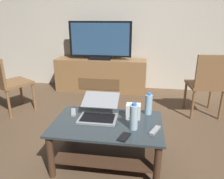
% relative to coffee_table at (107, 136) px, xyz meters
% --- Properties ---
extents(ground_plane, '(7.68, 7.68, 0.00)m').
position_rel_coffee_table_xyz_m(ground_plane, '(-0.05, 0.06, -0.29)').
color(ground_plane, brown).
extents(back_wall, '(6.40, 0.12, 2.80)m').
position_rel_coffee_table_xyz_m(back_wall, '(-0.05, 2.42, 1.11)').
color(back_wall, beige).
rests_on(back_wall, ground).
extents(coffee_table, '(1.01, 0.64, 0.43)m').
position_rel_coffee_table_xyz_m(coffee_table, '(0.00, 0.00, 0.00)').
color(coffee_table, '#2D383D').
rests_on(coffee_table, ground).
extents(media_cabinet, '(1.68, 0.43, 0.61)m').
position_rel_coffee_table_xyz_m(media_cabinet, '(-0.48, 2.10, 0.01)').
color(media_cabinet, olive).
rests_on(media_cabinet, ground).
extents(television, '(1.13, 0.20, 0.68)m').
position_rel_coffee_table_xyz_m(television, '(-0.48, 2.07, 0.64)').
color(television, black).
rests_on(television, media_cabinet).
extents(dining_chair, '(0.48, 0.48, 0.90)m').
position_rel_coffee_table_xyz_m(dining_chair, '(1.18, 1.21, 0.21)').
color(dining_chair, brown).
rests_on(dining_chair, ground).
extents(side_chair, '(0.60, 0.60, 0.84)m').
position_rel_coffee_table_xyz_m(side_chair, '(-1.60, 0.92, 0.19)').
color(side_chair, brown).
rests_on(side_chair, ground).
extents(laptop, '(0.36, 0.41, 0.18)m').
position_rel_coffee_table_xyz_m(laptop, '(-0.10, 0.12, 0.20)').
color(laptop, gray).
rests_on(laptop, coffee_table).
extents(router_box, '(0.14, 0.10, 0.14)m').
position_rel_coffee_table_xyz_m(router_box, '(0.23, 0.13, 0.21)').
color(router_box, white).
rests_on(router_box, coffee_table).
extents(water_bottle_near, '(0.07, 0.07, 0.22)m').
position_rel_coffee_table_xyz_m(water_bottle_near, '(0.38, 0.25, 0.24)').
color(water_bottle_near, '#99C6E5').
rests_on(water_bottle_near, coffee_table).
extents(water_bottle_far, '(0.07, 0.07, 0.24)m').
position_rel_coffee_table_xyz_m(water_bottle_far, '(0.24, -0.08, 0.25)').
color(water_bottle_far, silver).
rests_on(water_bottle_far, coffee_table).
extents(cell_phone, '(0.11, 0.15, 0.01)m').
position_rel_coffee_table_xyz_m(cell_phone, '(0.18, -0.23, 0.14)').
color(cell_phone, black).
rests_on(cell_phone, coffee_table).
extents(tv_remote, '(0.09, 0.17, 0.02)m').
position_rel_coffee_table_xyz_m(tv_remote, '(-0.37, 0.15, 0.15)').
color(tv_remote, '#99999E').
rests_on(tv_remote, coffee_table).
extents(soundbar_remote, '(0.11, 0.16, 0.02)m').
position_rel_coffee_table_xyz_m(soundbar_remote, '(0.43, -0.10, 0.15)').
color(soundbar_remote, '#99999E').
rests_on(soundbar_remote, coffee_table).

